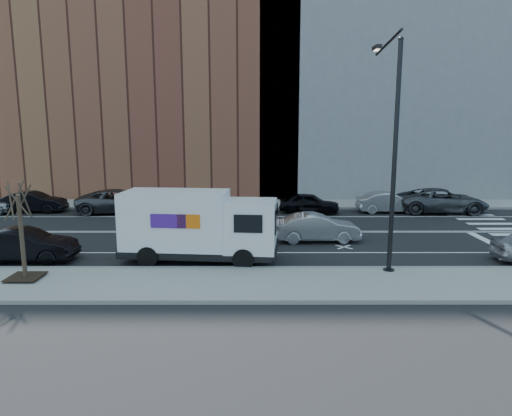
{
  "coord_description": "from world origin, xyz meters",
  "views": [
    {
      "loc": [
        1.68,
        -24.85,
        5.8
      ],
      "look_at": [
        1.71,
        -0.27,
        1.4
      ],
      "focal_mm": 32.0,
      "sensor_mm": 36.0,
      "label": 1
    }
  ],
  "objects": [
    {
      "name": "ground",
      "position": [
        0.0,
        0.0,
        0.0
      ],
      "size": [
        120.0,
        120.0,
        0.0
      ],
      "primitive_type": "plane",
      "color": "black",
      "rests_on": "ground"
    },
    {
      "name": "sidewalk_near",
      "position": [
        0.0,
        -8.8,
        0.07
      ],
      "size": [
        44.0,
        3.6,
        0.15
      ],
      "primitive_type": "cube",
      "color": "gray",
      "rests_on": "ground"
    },
    {
      "name": "sidewalk_far",
      "position": [
        0.0,
        8.8,
        0.07
      ],
      "size": [
        44.0,
        3.6,
        0.15
      ],
      "primitive_type": "cube",
      "color": "gray",
      "rests_on": "ground"
    },
    {
      "name": "curb_near",
      "position": [
        0.0,
        -7.0,
        0.08
      ],
      "size": [
        44.0,
        0.25,
        0.17
      ],
      "primitive_type": "cube",
      "color": "gray",
      "rests_on": "ground"
    },
    {
      "name": "curb_far",
      "position": [
        0.0,
        7.0,
        0.08
      ],
      "size": [
        44.0,
        0.25,
        0.17
      ],
      "primitive_type": "cube",
      "color": "gray",
      "rests_on": "ground"
    },
    {
      "name": "crosswalk",
      "position": [
        16.0,
        0.0,
        0.0
      ],
      "size": [
        3.0,
        14.0,
        0.01
      ],
      "primitive_type": null,
      "color": "white",
      "rests_on": "ground"
    },
    {
      "name": "road_markings",
      "position": [
        0.0,
        0.0,
        0.0
      ],
      "size": [
        40.0,
        8.6,
        0.01
      ],
      "primitive_type": null,
      "color": "white",
      "rests_on": "ground"
    },
    {
      "name": "bldg_brick",
      "position": [
        -8.0,
        15.6,
        11.0
      ],
      "size": [
        26.0,
        10.0,
        22.0
      ],
      "primitive_type": "cube",
      "color": "brown",
      "rests_on": "ground"
    },
    {
      "name": "bldg_concrete",
      "position": [
        12.0,
        15.6,
        13.0
      ],
      "size": [
        20.0,
        10.0,
        26.0
      ],
      "primitive_type": "cube",
      "color": "slate",
      "rests_on": "ground"
    },
    {
      "name": "streetlight",
      "position": [
        7.0,
        -6.91,
        5.08
      ],
      "size": [
        0.44,
        4.02,
        9.34
      ],
      "color": "black",
      "rests_on": "ground"
    },
    {
      "name": "street_tree",
      "position": [
        -7.0,
        -8.4,
        1.45
      ],
      "size": [
        1.2,
        1.2,
        3.75
      ],
      "color": "black",
      "rests_on": "ground"
    },
    {
      "name": "fedex_van",
      "position": [
        -0.81,
        -5.6,
        1.61
      ],
      "size": [
        6.88,
        2.89,
        3.06
      ],
      "rotation": [
        0.0,
        0.0,
        -0.09
      ],
      "color": "black",
      "rests_on": "ground"
    },
    {
      "name": "far_parked_b",
      "position": [
        -13.55,
        5.93,
        0.71
      ],
      "size": [
        4.35,
        1.62,
        1.42
      ],
      "primitive_type": "imported",
      "rotation": [
        0.0,
        0.0,
        1.6
      ],
      "color": "black",
      "rests_on": "ground"
    },
    {
      "name": "far_parked_c",
      "position": [
        -7.56,
        5.82,
        0.8
      ],
      "size": [
        6.01,
        3.35,
        1.59
      ],
      "primitive_type": "imported",
      "rotation": [
        0.0,
        0.0,
        1.7
      ],
      "color": "#424449",
      "rests_on": "ground"
    },
    {
      "name": "far_parked_d",
      "position": [
        -2.4,
        5.99,
        0.71
      ],
      "size": [
        4.95,
        2.05,
        1.43
      ],
      "primitive_type": "imported",
      "rotation": [
        0.0,
        0.0,
        1.56
      ],
      "color": "#16194D",
      "rests_on": "ground"
    },
    {
      "name": "far_parked_e",
      "position": [
        5.33,
        5.61,
        0.69
      ],
      "size": [
        4.23,
        2.17,
        1.38
      ],
      "primitive_type": "imported",
      "rotation": [
        0.0,
        0.0,
        1.43
      ],
      "color": "black",
      "rests_on": "ground"
    },
    {
      "name": "far_parked_f",
      "position": [
        10.76,
        5.76,
        0.7
      ],
      "size": [
        4.27,
        1.54,
        1.4
      ],
      "primitive_type": "imported",
      "rotation": [
        0.0,
        0.0,
        1.59
      ],
      "color": "#98989C",
      "rests_on": "ground"
    },
    {
      "name": "far_parked_g",
      "position": [
        14.4,
        5.79,
        0.83
      ],
      "size": [
        6.1,
        3.09,
        1.65
      ],
      "primitive_type": "imported",
      "rotation": [
        0.0,
        0.0,
        1.51
      ],
      "color": "#424449",
      "rests_on": "ground"
    },
    {
      "name": "driving_sedan",
      "position": [
        4.83,
        -2.11,
        0.71
      ],
      "size": [
        4.38,
        1.71,
        1.42
      ],
      "primitive_type": "imported",
      "rotation": [
        0.0,
        0.0,
        1.62
      ],
      "color": "#9D9DA2",
      "rests_on": "ground"
    },
    {
      "name": "near_parked_rear_a",
      "position": [
        -8.39,
        -5.69,
        0.73
      ],
      "size": [
        4.48,
        1.69,
        1.46
      ],
      "primitive_type": "imported",
      "rotation": [
        0.0,
        0.0,
        1.6
      ],
      "color": "black",
      "rests_on": "ground"
    }
  ]
}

